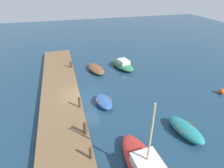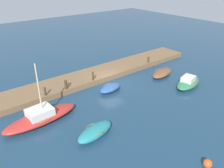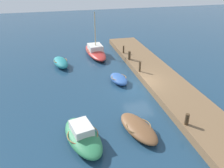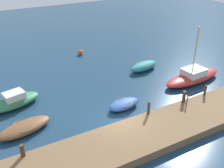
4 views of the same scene
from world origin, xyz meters
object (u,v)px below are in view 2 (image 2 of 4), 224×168
object	(u,v)px
sailboat_red	(41,117)
motorboat_green	(188,82)
rowboat_teal	(95,131)
rowboat_brown	(162,73)
mooring_post_west	(148,60)
marker_buoy	(207,163)
mooring_post_mid_west	(93,76)
dinghy_blue	(110,88)
mooring_post_mid_east	(66,85)
mooring_post_east	(45,91)

from	to	relation	value
sailboat_red	motorboat_green	size ratio (longest dim) A/B	1.43
rowboat_teal	rowboat_brown	world-z (taller)	rowboat_teal
motorboat_green	mooring_post_west	size ratio (longest dim) A/B	5.87
rowboat_teal	marker_buoy	xyz separation A→B (m)	(-3.92, 6.96, -0.13)
rowboat_brown	mooring_post_mid_west	distance (m)	8.58
dinghy_blue	rowboat_brown	distance (m)	7.40
mooring_post_mid_east	mooring_post_east	world-z (taller)	mooring_post_mid_east
motorboat_green	marker_buoy	world-z (taller)	motorboat_green
marker_buoy	rowboat_brown	bearing A→B (deg)	-127.93
rowboat_brown	mooring_post_east	size ratio (longest dim) A/B	4.53
dinghy_blue	mooring_post_west	size ratio (longest dim) A/B	3.60
rowboat_teal	rowboat_brown	bearing A→B (deg)	-172.42
sailboat_red	marker_buoy	bearing A→B (deg)	116.02
rowboat_teal	marker_buoy	bearing A→B (deg)	108.22
motorboat_green	mooring_post_west	bearing A→B (deg)	-108.42
mooring_post_mid_west	mooring_post_east	size ratio (longest dim) A/B	1.14
mooring_post_mid_east	rowboat_brown	bearing A→B (deg)	165.13
rowboat_brown	mooring_post_east	xyz separation A→B (m)	(13.49, -3.00, 0.69)
rowboat_teal	mooring_post_west	size ratio (longest dim) A/B	4.57
mooring_post_mid_west	mooring_post_west	bearing A→B (deg)	180.00
rowboat_teal	dinghy_blue	size ratio (longest dim) A/B	1.27
sailboat_red	rowboat_teal	size ratio (longest dim) A/B	1.84
dinghy_blue	marker_buoy	xyz separation A→B (m)	(1.42, 11.99, -0.05)
motorboat_green	dinghy_blue	bearing A→B (deg)	-43.25
mooring_post_east	sailboat_red	bearing A→B (deg)	60.51
dinghy_blue	marker_buoy	size ratio (longest dim) A/B	4.73
rowboat_brown	mooring_post_mid_east	size ratio (longest dim) A/B	4.20
sailboat_red	motorboat_green	distance (m)	15.68
motorboat_green	mooring_post_east	xyz separation A→B (m)	(13.55, -6.61, 0.56)
sailboat_red	mooring_post_west	bearing A→B (deg)	-172.96
marker_buoy	mooring_post_mid_west	bearing A→B (deg)	-93.13
sailboat_red	mooring_post_east	distance (m)	3.54
dinghy_blue	mooring_post_east	xyz separation A→B (m)	(6.13, -2.27, 0.68)
rowboat_teal	rowboat_brown	xyz separation A→B (m)	(-12.70, -4.31, -0.08)
mooring_post_mid_west	mooring_post_east	bearing A→B (deg)	0.00
rowboat_teal	mooring_post_mid_east	distance (m)	7.47
rowboat_brown	mooring_post_west	bearing A→B (deg)	-116.08
rowboat_teal	mooring_post_east	size ratio (longest dim) A/B	4.05
mooring_post_mid_east	marker_buoy	world-z (taller)	mooring_post_mid_east
mooring_post_west	mooring_post_mid_east	xyz separation A→B (m)	(11.97, 0.00, 0.08)
dinghy_blue	mooring_post_mid_west	size ratio (longest dim) A/B	2.79
sailboat_red	rowboat_brown	bearing A→B (deg)	176.39
mooring_post_mid_east	mooring_post_mid_west	bearing A→B (deg)	180.00
mooring_post_mid_west	marker_buoy	size ratio (longest dim) A/B	1.69
mooring_post_west	rowboat_brown	bearing A→B (deg)	77.01
sailboat_red	motorboat_green	bearing A→B (deg)	163.06
rowboat_brown	mooring_post_mid_west	xyz separation A→B (m)	(8.00, -3.00, 0.75)
sailboat_red	dinghy_blue	world-z (taller)	sailboat_red
rowboat_brown	rowboat_teal	bearing A→B (deg)	5.66
dinghy_blue	rowboat_teal	bearing A→B (deg)	36.28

